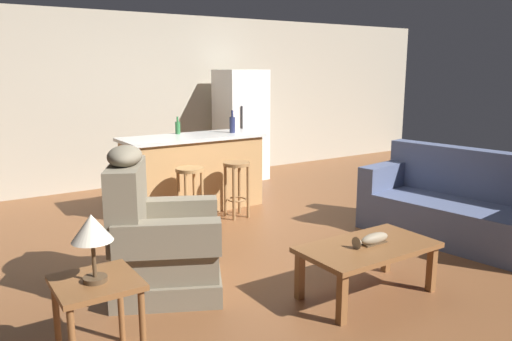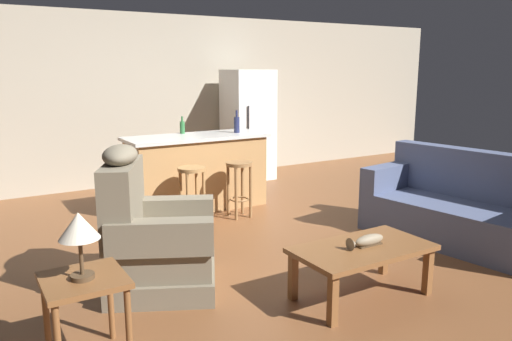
# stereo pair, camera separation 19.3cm
# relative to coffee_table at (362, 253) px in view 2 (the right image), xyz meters

# --- Properties ---
(ground_plane) EXTENTS (12.00, 12.00, 0.00)m
(ground_plane) POSITION_rel_coffee_table_xyz_m (-0.03, 1.68, -0.36)
(ground_plane) COLOR brown
(back_wall) EXTENTS (12.00, 0.05, 2.60)m
(back_wall) POSITION_rel_coffee_table_xyz_m (-0.03, 4.80, 0.94)
(back_wall) COLOR #A89E89
(back_wall) RESTS_ON ground_plane
(coffee_table) EXTENTS (1.10, 0.60, 0.42)m
(coffee_table) POSITION_rel_coffee_table_xyz_m (0.00, 0.00, 0.00)
(coffee_table) COLOR brown
(coffee_table) RESTS_ON ground_plane
(fish_figurine) EXTENTS (0.34, 0.10, 0.10)m
(fish_figurine) POSITION_rel_coffee_table_xyz_m (0.03, -0.01, 0.10)
(fish_figurine) COLOR #4C3823
(fish_figurine) RESTS_ON coffee_table
(couch) EXTENTS (1.11, 2.00, 0.94)m
(couch) POSITION_rel_coffee_table_xyz_m (1.79, 0.44, -0.02)
(couch) COLOR #4C5675
(couch) RESTS_ON ground_plane
(recliner_near_lamp) EXTENTS (1.12, 1.12, 1.20)m
(recliner_near_lamp) POSITION_rel_coffee_table_xyz_m (-1.35, 1.01, 0.06)
(recliner_near_lamp) COLOR #756B56
(recliner_near_lamp) RESTS_ON ground_plane
(end_table) EXTENTS (0.48, 0.48, 0.56)m
(end_table) POSITION_rel_coffee_table_xyz_m (-2.07, 0.19, 0.10)
(end_table) COLOR brown
(end_table) RESTS_ON ground_plane
(table_lamp) EXTENTS (0.24, 0.24, 0.41)m
(table_lamp) POSITION_rel_coffee_table_xyz_m (-2.07, 0.17, 0.50)
(table_lamp) COLOR #4C3823
(table_lamp) RESTS_ON end_table
(kitchen_island) EXTENTS (1.80, 0.70, 0.95)m
(kitchen_island) POSITION_rel_coffee_table_xyz_m (-0.03, 3.03, 0.11)
(kitchen_island) COLOR #AD7F4C
(kitchen_island) RESTS_ON ground_plane
(bar_stool_left) EXTENTS (0.32, 0.32, 0.68)m
(bar_stool_left) POSITION_rel_coffee_table_xyz_m (-0.38, 2.40, 0.11)
(bar_stool_left) COLOR #A87A47
(bar_stool_left) RESTS_ON ground_plane
(bar_stool_right) EXTENTS (0.32, 0.32, 0.68)m
(bar_stool_right) POSITION_rel_coffee_table_xyz_m (0.24, 2.40, 0.11)
(bar_stool_right) COLOR olive
(bar_stool_right) RESTS_ON ground_plane
(refrigerator) EXTENTS (0.70, 0.69, 1.76)m
(refrigerator) POSITION_rel_coffee_table_xyz_m (1.43, 4.23, 0.52)
(refrigerator) COLOR white
(refrigerator) RESTS_ON ground_plane
(bottle_tall_green) EXTENTS (0.07, 0.07, 0.22)m
(bottle_tall_green) POSITION_rel_coffee_table_xyz_m (-0.11, 3.28, 0.67)
(bottle_tall_green) COLOR #2D6B38
(bottle_tall_green) RESTS_ON kitchen_island
(bottle_short_amber) EXTENTS (0.07, 0.07, 0.30)m
(bottle_short_amber) POSITION_rel_coffee_table_xyz_m (0.54, 2.99, 0.70)
(bottle_short_amber) COLOR #23284C
(bottle_short_amber) RESTS_ON kitchen_island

